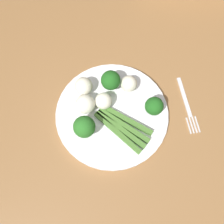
% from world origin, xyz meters
% --- Properties ---
extents(ground_plane, '(6.00, 6.00, 0.02)m').
position_xyz_m(ground_plane, '(0.00, 0.00, -0.01)').
color(ground_plane, '#B7A88E').
extents(dining_table, '(1.19, 0.93, 0.76)m').
position_xyz_m(dining_table, '(0.00, 0.00, 0.65)').
color(dining_table, olive).
rests_on(dining_table, ground_plane).
extents(chair, '(0.40, 0.40, 0.87)m').
position_xyz_m(chair, '(-0.20, -0.60, 0.50)').
color(chair, '#9E754C').
rests_on(chair, ground_plane).
extents(plate, '(0.30, 0.30, 0.01)m').
position_xyz_m(plate, '(0.08, -0.02, 0.76)').
color(plate, white).
rests_on(plate, dining_table).
extents(asparagus_bundle, '(0.15, 0.13, 0.01)m').
position_xyz_m(asparagus_bundle, '(0.06, 0.02, 0.78)').
color(asparagus_bundle, '#47752D').
rests_on(asparagus_bundle, plate).
extents(broccoli_left, '(0.05, 0.05, 0.06)m').
position_xyz_m(broccoli_left, '(0.08, -0.10, 0.81)').
color(broccoli_left, '#4C7F2B').
rests_on(broccoli_left, plate).
extents(broccoli_back_right, '(0.05, 0.05, 0.07)m').
position_xyz_m(broccoli_back_right, '(0.15, 0.03, 0.81)').
color(broccoli_back_right, '#568E33').
rests_on(broccoli_back_right, plate).
extents(broccoli_outer_edge, '(0.05, 0.05, 0.06)m').
position_xyz_m(broccoli_outer_edge, '(-0.03, -0.02, 0.81)').
color(broccoli_outer_edge, '#4C7F2B').
rests_on(broccoli_outer_edge, plate).
extents(cauliflower_edge, '(0.05, 0.05, 0.05)m').
position_xyz_m(cauliflower_edge, '(0.15, -0.04, 0.80)').
color(cauliflower_edge, white).
rests_on(cauliflower_edge, plate).
extents(cauliflower_front, '(0.04, 0.04, 0.04)m').
position_xyz_m(cauliflower_front, '(0.03, -0.09, 0.79)').
color(cauliflower_front, silver).
rests_on(cauliflower_front, plate).
extents(cauliflower_back, '(0.04, 0.04, 0.04)m').
position_xyz_m(cauliflower_back, '(0.10, -0.05, 0.79)').
color(cauliflower_back, white).
rests_on(cauliflower_back, plate).
extents(cauliflower_near_center, '(0.05, 0.05, 0.05)m').
position_xyz_m(cauliflower_near_center, '(0.15, -0.09, 0.80)').
color(cauliflower_near_center, silver).
rests_on(cauliflower_near_center, plate).
extents(fork, '(0.04, 0.17, 0.00)m').
position_xyz_m(fork, '(-0.12, -0.04, 0.76)').
color(fork, silver).
rests_on(fork, dining_table).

